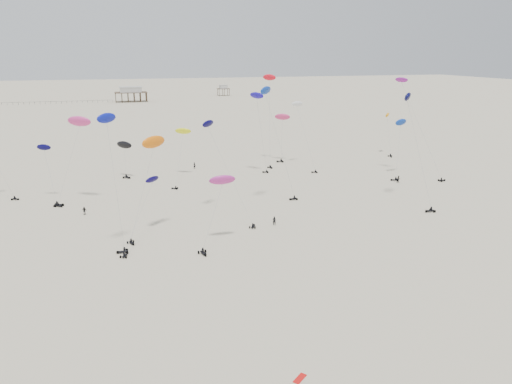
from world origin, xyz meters
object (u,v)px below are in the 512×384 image
object	(u,v)px
pavilion_main	(131,95)
spectator_0	(274,225)
pavilion_small	(223,91)
rig_4	(151,155)
rig_0	(270,96)
rig_9	(258,107)

from	to	relation	value
pavilion_main	spectator_0	xyz separation A→B (m)	(13.74, -261.69, -4.22)
pavilion_main	pavilion_small	size ratio (longest dim) A/B	2.33
pavilion_small	rig_4	distance (m)	299.21
rig_0	rig_4	size ratio (longest dim) A/B	1.47
rig_0	rig_9	bearing A→B (deg)	45.54
pavilion_main	rig_0	xyz separation A→B (m)	(30.59, -206.16, 15.33)
pavilion_main	spectator_0	distance (m)	262.09
rig_4	rig_0	bearing A→B (deg)	-145.22
pavilion_small	pavilion_main	bearing A→B (deg)	-156.80
rig_9	pavilion_main	bearing A→B (deg)	19.74
rig_0	rig_4	distance (m)	65.58
rig_9	spectator_0	size ratio (longest dim) A/B	10.75
rig_0	rig_9	size ratio (longest dim) A/B	1.21
pavilion_main	rig_4	distance (m)	258.84
pavilion_small	rig_4	size ratio (longest dim) A/B	0.49
pavilion_small	rig_0	bearing A→B (deg)	-99.47
pavilion_main	rig_4	size ratio (longest dim) A/B	1.15
pavilion_small	spectator_0	distance (m)	297.09
pavilion_small	rig_9	xyz separation A→B (m)	(-46.56, -248.34, 14.29)
rig_0	pavilion_small	bearing A→B (deg)	-113.52
pavilion_small	rig_4	xyz separation A→B (m)	(-78.59, -288.50, 10.92)
pavilion_small	rig_0	xyz separation A→B (m)	(-39.41, -236.16, 16.06)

